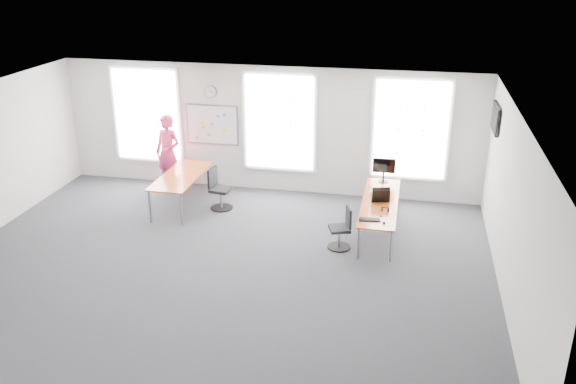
% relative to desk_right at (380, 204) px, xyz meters
% --- Properties ---
extents(floor, '(10.00, 10.00, 0.00)m').
position_rel_desk_right_xyz_m(floor, '(-2.80, -2.14, -0.62)').
color(floor, '#2C2B31').
rests_on(floor, ground).
extents(ceiling, '(10.00, 10.00, 0.00)m').
position_rel_desk_right_xyz_m(ceiling, '(-2.80, -2.14, 2.38)').
color(ceiling, white).
rests_on(ceiling, ground).
extents(wall_back, '(10.00, 0.00, 10.00)m').
position_rel_desk_right_xyz_m(wall_back, '(-2.80, 1.86, 0.88)').
color(wall_back, silver).
rests_on(wall_back, ground).
extents(wall_front, '(10.00, 0.00, 10.00)m').
position_rel_desk_right_xyz_m(wall_front, '(-2.80, -6.14, 0.88)').
color(wall_front, silver).
rests_on(wall_front, ground).
extents(wall_right, '(0.00, 10.00, 10.00)m').
position_rel_desk_right_xyz_m(wall_right, '(2.20, -2.14, 0.88)').
color(wall_right, silver).
rests_on(wall_right, ground).
extents(window_left, '(1.60, 0.06, 2.20)m').
position_rel_desk_right_xyz_m(window_left, '(-5.80, 1.83, 1.08)').
color(window_left, silver).
rests_on(window_left, wall_back).
extents(window_mid, '(1.60, 0.06, 2.20)m').
position_rel_desk_right_xyz_m(window_mid, '(-2.50, 1.83, 1.08)').
color(window_mid, silver).
rests_on(window_mid, wall_back).
extents(window_right, '(1.60, 0.06, 2.20)m').
position_rel_desk_right_xyz_m(window_right, '(0.50, 1.83, 1.08)').
color(window_right, silver).
rests_on(window_right, wall_back).
extents(desk_right, '(0.72, 2.71, 0.66)m').
position_rel_desk_right_xyz_m(desk_right, '(0.00, 0.00, 0.00)').
color(desk_right, '#DA5822').
rests_on(desk_right, ground).
extents(desk_left, '(0.83, 2.08, 0.76)m').
position_rel_desk_right_xyz_m(desk_left, '(-4.44, 0.42, 0.08)').
color(desk_left, '#DA5822').
rests_on(desk_left, ground).
extents(chair_right, '(0.49, 0.49, 0.85)m').
position_rel_desk_right_xyz_m(chair_right, '(-0.66, -0.91, -0.25)').
color(chair_right, black).
rests_on(chair_right, ground).
extents(chair_left, '(0.50, 0.50, 0.94)m').
position_rel_desk_right_xyz_m(chair_left, '(-3.61, 0.48, -0.21)').
color(chair_left, black).
rests_on(chair_left, ground).
extents(person, '(0.76, 0.60, 1.84)m').
position_rel_desk_right_xyz_m(person, '(-5.13, 1.38, 0.30)').
color(person, '#E8346B').
rests_on(person, ground).
extents(whiteboard, '(1.20, 0.03, 0.90)m').
position_rel_desk_right_xyz_m(whiteboard, '(-4.15, 1.83, 0.93)').
color(whiteboard, white).
rests_on(whiteboard, wall_back).
extents(wall_clock, '(0.30, 0.04, 0.30)m').
position_rel_desk_right_xyz_m(wall_clock, '(-4.15, 1.83, 1.73)').
color(wall_clock, gray).
rests_on(wall_clock, wall_back).
extents(tv, '(0.06, 0.90, 0.55)m').
position_rel_desk_right_xyz_m(tv, '(2.15, 0.86, 1.68)').
color(tv, black).
rests_on(tv, wall_right).
extents(keyboard, '(0.42, 0.20, 0.02)m').
position_rel_desk_right_xyz_m(keyboard, '(-0.13, -0.97, 0.05)').
color(keyboard, black).
rests_on(keyboard, desk_right).
extents(mouse, '(0.06, 0.10, 0.04)m').
position_rel_desk_right_xyz_m(mouse, '(0.14, -1.07, 0.06)').
color(mouse, black).
rests_on(mouse, desk_right).
extents(lens_cap, '(0.08, 0.08, 0.01)m').
position_rel_desk_right_xyz_m(lens_cap, '(0.07, -0.74, 0.05)').
color(lens_cap, black).
rests_on(lens_cap, desk_right).
extents(headphones, '(0.16, 0.09, 0.09)m').
position_rel_desk_right_xyz_m(headphones, '(0.12, -0.49, 0.09)').
color(headphones, black).
rests_on(headphones, desk_right).
extents(laptop_sleeve, '(0.38, 0.28, 0.30)m').
position_rel_desk_right_xyz_m(laptop_sleeve, '(0.01, -0.04, 0.19)').
color(laptop_sleeve, black).
rests_on(laptop_sleeve, desk_right).
extents(paper_stack, '(0.35, 0.28, 0.11)m').
position_rel_desk_right_xyz_m(paper_stack, '(-0.07, 0.33, 0.10)').
color(paper_stack, beige).
rests_on(paper_stack, desk_right).
extents(monitor, '(0.49, 0.20, 0.55)m').
position_rel_desk_right_xyz_m(monitor, '(-0.01, 1.14, 0.37)').
color(monitor, black).
rests_on(monitor, desk_right).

